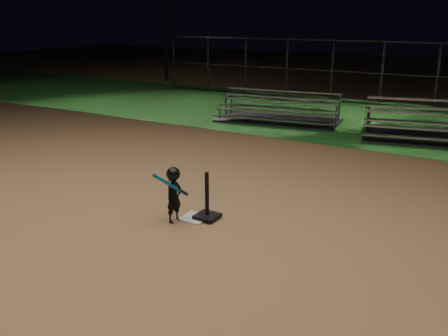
# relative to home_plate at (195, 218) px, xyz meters

# --- Properties ---
(ground) EXTENTS (80.00, 80.00, 0.00)m
(ground) POSITION_rel_home_plate_xyz_m (0.00, 0.00, -0.01)
(ground) COLOR #966C44
(ground) RESTS_ON ground
(grass_strip) EXTENTS (60.00, 8.00, 0.01)m
(grass_strip) POSITION_rel_home_plate_xyz_m (0.00, 10.00, -0.01)
(grass_strip) COLOR #1B541B
(grass_strip) RESTS_ON ground
(home_plate) EXTENTS (0.45, 0.45, 0.02)m
(home_plate) POSITION_rel_home_plate_xyz_m (0.00, 0.00, 0.00)
(home_plate) COLOR beige
(home_plate) RESTS_ON ground
(batting_tee) EXTENTS (0.38, 0.38, 0.83)m
(batting_tee) POSITION_rel_home_plate_xyz_m (0.20, 0.09, 0.17)
(batting_tee) COLOR black
(batting_tee) RESTS_ON home_plate
(child_batter) EXTENTS (0.48, 0.54, 0.97)m
(child_batter) POSITION_rel_home_plate_xyz_m (-0.22, -0.28, 0.51)
(child_batter) COLOR black
(child_batter) RESTS_ON ground
(bleacher_left) EXTENTS (4.21, 2.48, 0.97)m
(bleacher_left) POSITION_rel_home_plate_xyz_m (-2.17, 8.19, 0.19)
(bleacher_left) COLOR #A6A6AB
(bleacher_left) RESTS_ON ground
(bleacher_right) EXTENTS (4.71, 3.00, 1.07)m
(bleacher_right) POSITION_rel_home_plate_xyz_m (2.97, 8.12, 0.21)
(bleacher_right) COLOR silver
(bleacher_right) RESTS_ON ground
(backstop_fence) EXTENTS (20.08, 0.08, 2.50)m
(backstop_fence) POSITION_rel_home_plate_xyz_m (0.00, 13.00, 1.24)
(backstop_fence) COLOR #38383D
(backstop_fence) RESTS_ON ground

